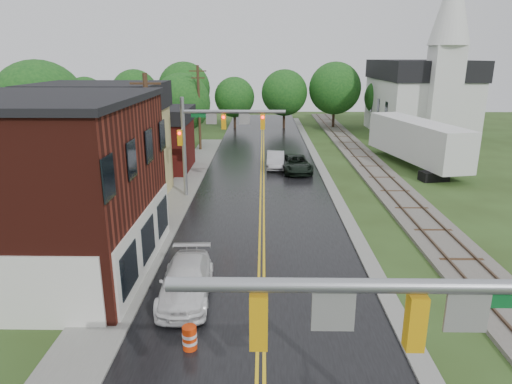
{
  "coord_description": "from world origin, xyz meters",
  "views": [
    {
      "loc": [
        0.05,
        -4.99,
        9.96
      ],
      "look_at": [
        -0.29,
        16.52,
        3.5
      ],
      "focal_mm": 32.0,
      "sensor_mm": 36.0,
      "label": 1
    }
  ],
  "objects_px": {
    "traffic_signal_near": "(455,349)",
    "utility_pole_b": "(150,146)",
    "construction_barrel": "(190,338)",
    "traffic_signal_far": "(213,129)",
    "semi_trailer": "(417,140)",
    "tree_left_b": "(42,110)",
    "tree_left_e": "(183,104)",
    "utility_pole_c": "(199,107)",
    "suv_dark": "(296,164)",
    "pickup_white": "(186,281)",
    "tree_left_c": "(122,113)",
    "church": "(422,90)",
    "sedan_silver": "(276,160)"
  },
  "relations": [
    {
      "from": "traffic_signal_near",
      "to": "utility_pole_b",
      "type": "distance_m",
      "value": 22.49
    },
    {
      "from": "construction_barrel",
      "to": "traffic_signal_far",
      "type": "bearing_deg",
      "value": 93.05
    },
    {
      "from": "semi_trailer",
      "to": "construction_barrel",
      "type": "height_order",
      "value": "semi_trailer"
    },
    {
      "from": "tree_left_b",
      "to": "tree_left_e",
      "type": "xyz_separation_m",
      "value": [
        9.0,
        14.0,
        -0.9
      ]
    },
    {
      "from": "utility_pole_c",
      "to": "tree_left_b",
      "type": "relative_size",
      "value": 0.93
    },
    {
      "from": "utility_pole_c",
      "to": "construction_barrel",
      "type": "height_order",
      "value": "utility_pole_c"
    },
    {
      "from": "tree_left_b",
      "to": "construction_barrel",
      "type": "height_order",
      "value": "tree_left_b"
    },
    {
      "from": "suv_dark",
      "to": "construction_barrel",
      "type": "distance_m",
      "value": 26.2
    },
    {
      "from": "traffic_signal_near",
      "to": "utility_pole_c",
      "type": "bearing_deg",
      "value": 103.74
    },
    {
      "from": "tree_left_e",
      "to": "construction_barrel",
      "type": "xyz_separation_m",
      "value": [
        6.35,
        -37.09,
        -4.36
      ]
    },
    {
      "from": "tree_left_e",
      "to": "pickup_white",
      "type": "distance_m",
      "value": 34.19
    },
    {
      "from": "traffic_signal_far",
      "to": "tree_left_b",
      "type": "relative_size",
      "value": 0.76
    },
    {
      "from": "tree_left_e",
      "to": "pickup_white",
      "type": "xyz_separation_m",
      "value": [
        5.65,
        -33.47,
        -4.07
      ]
    },
    {
      "from": "suv_dark",
      "to": "construction_barrel",
      "type": "bearing_deg",
      "value": -107.95
    },
    {
      "from": "construction_barrel",
      "to": "tree_left_b",
      "type": "bearing_deg",
      "value": 123.61
    },
    {
      "from": "traffic_signal_far",
      "to": "tree_left_b",
      "type": "distance_m",
      "value": 15.21
    },
    {
      "from": "traffic_signal_far",
      "to": "construction_barrel",
      "type": "xyz_separation_m",
      "value": [
        0.97,
        -18.19,
        -4.52
      ]
    },
    {
      "from": "tree_left_b",
      "to": "tree_left_c",
      "type": "xyz_separation_m",
      "value": [
        4.0,
        8.0,
        -1.21
      ]
    },
    {
      "from": "utility_pole_b",
      "to": "pickup_white",
      "type": "bearing_deg",
      "value": -69.39
    },
    {
      "from": "tree_left_c",
      "to": "suv_dark",
      "type": "height_order",
      "value": "tree_left_c"
    },
    {
      "from": "construction_barrel",
      "to": "church",
      "type": "bearing_deg",
      "value": 63.4
    },
    {
      "from": "traffic_signal_far",
      "to": "utility_pole_b",
      "type": "distance_m",
      "value": 6.01
    },
    {
      "from": "semi_trailer",
      "to": "suv_dark",
      "type": "bearing_deg",
      "value": -168.36
    },
    {
      "from": "church",
      "to": "pickup_white",
      "type": "bearing_deg",
      "value": -119.32
    },
    {
      "from": "suv_dark",
      "to": "tree_left_c",
      "type": "bearing_deg",
      "value": 156.02
    },
    {
      "from": "traffic_signal_near",
      "to": "utility_pole_b",
      "type": "xyz_separation_m",
      "value": [
        -10.27,
        20.0,
        -0.25
      ]
    },
    {
      "from": "sedan_silver",
      "to": "church",
      "type": "bearing_deg",
      "value": 44.76
    },
    {
      "from": "church",
      "to": "tree_left_b",
      "type": "distance_m",
      "value": 43.7
    },
    {
      "from": "utility_pole_c",
      "to": "tree_left_c",
      "type": "xyz_separation_m",
      "value": [
        -7.05,
        -4.1,
        -0.21
      ]
    },
    {
      "from": "traffic_signal_far",
      "to": "utility_pole_c",
      "type": "xyz_separation_m",
      "value": [
        -3.33,
        17.0,
        -0.25
      ]
    },
    {
      "from": "pickup_white",
      "to": "semi_trailer",
      "type": "bearing_deg",
      "value": 52.24
    },
    {
      "from": "construction_barrel",
      "to": "tree_left_e",
      "type": "bearing_deg",
      "value": 99.71
    },
    {
      "from": "church",
      "to": "traffic_signal_far",
      "type": "distance_m",
      "value": 35.59
    },
    {
      "from": "tree_left_b",
      "to": "tree_left_e",
      "type": "bearing_deg",
      "value": 57.26
    },
    {
      "from": "tree_left_c",
      "to": "pickup_white",
      "type": "relative_size",
      "value": 1.49
    },
    {
      "from": "church",
      "to": "semi_trailer",
      "type": "bearing_deg",
      "value": -108.9
    },
    {
      "from": "utility_pole_b",
      "to": "tree_left_e",
      "type": "relative_size",
      "value": 1.1
    },
    {
      "from": "sedan_silver",
      "to": "pickup_white",
      "type": "relative_size",
      "value": 0.88
    },
    {
      "from": "church",
      "to": "suv_dark",
      "type": "xyz_separation_m",
      "value": [
        -17.06,
        -19.3,
        -5.1
      ]
    },
    {
      "from": "church",
      "to": "tree_left_c",
      "type": "bearing_deg",
      "value": -157.76
    },
    {
      "from": "utility_pole_c",
      "to": "tree_left_b",
      "type": "xyz_separation_m",
      "value": [
        -11.05,
        -12.1,
        1.0
      ]
    },
    {
      "from": "traffic_signal_far",
      "to": "pickup_white",
      "type": "xyz_separation_m",
      "value": [
        0.27,
        -14.57,
        -4.23
      ]
    },
    {
      "from": "traffic_signal_near",
      "to": "construction_barrel",
      "type": "bearing_deg",
      "value": 131.25
    },
    {
      "from": "traffic_signal_near",
      "to": "sedan_silver",
      "type": "height_order",
      "value": "traffic_signal_near"
    },
    {
      "from": "church",
      "to": "utility_pole_b",
      "type": "relative_size",
      "value": 2.22
    },
    {
      "from": "traffic_signal_near",
      "to": "tree_left_e",
      "type": "distance_m",
      "value": 45.59
    },
    {
      "from": "traffic_signal_near",
      "to": "tree_left_c",
      "type": "height_order",
      "value": "tree_left_c"
    },
    {
      "from": "traffic_signal_far",
      "to": "tree_left_e",
      "type": "distance_m",
      "value": 19.65
    },
    {
      "from": "traffic_signal_near",
      "to": "utility_pole_c",
      "type": "distance_m",
      "value": 43.24
    },
    {
      "from": "traffic_signal_far",
      "to": "suv_dark",
      "type": "bearing_deg",
      "value": 49.22
    }
  ]
}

